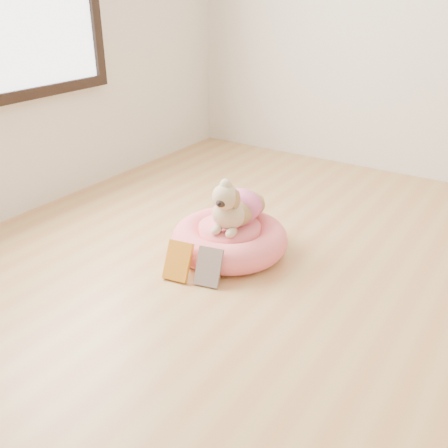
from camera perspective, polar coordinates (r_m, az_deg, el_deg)
The scene contains 5 objects.
floor at distance 1.80m, azimuth 9.98°, elevation -17.38°, with size 4.50×4.50×0.00m, color tan.
pet_bed at distance 2.48m, azimuth 0.64°, elevation -1.73°, with size 0.58×0.58×0.15m.
dog at distance 2.40m, azimuth 1.26°, elevation 2.94°, with size 0.26×0.38×0.28m, color olive, non-canonical shape.
book_yellow at distance 2.28m, azimuth -5.27°, elevation -4.23°, with size 0.12×0.02×0.18m, color gold.
book_white at distance 2.23m, azimuth -1.76°, elevation -4.92°, with size 0.11×0.02×0.17m, color silver.
Camera 1 is at (0.46, -1.24, 1.22)m, focal length 40.00 mm.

